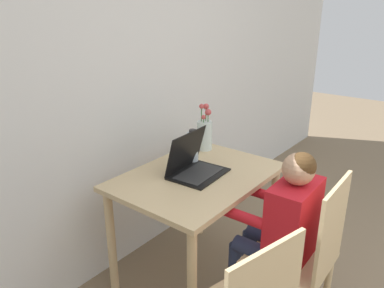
% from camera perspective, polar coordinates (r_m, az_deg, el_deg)
% --- Properties ---
extents(wall_back, '(6.40, 0.05, 2.50)m').
position_cam_1_polar(wall_back, '(2.38, -10.51, 9.94)').
color(wall_back, white).
rests_on(wall_back, ground_plane).
extents(dining_table, '(0.96, 0.70, 0.74)m').
position_cam_1_polar(dining_table, '(2.24, 0.80, -7.23)').
color(dining_table, '#D6B784').
rests_on(dining_table, ground_plane).
extents(chair_occupied, '(0.41, 0.41, 0.91)m').
position_cam_1_polar(chair_occupied, '(2.06, 16.57, -16.23)').
color(chair_occupied, '#D6B784').
rests_on(chair_occupied, ground_plane).
extents(person_seated, '(0.34, 0.43, 1.02)m').
position_cam_1_polar(person_seated, '(2.01, 13.72, -11.46)').
color(person_seated, red).
rests_on(person_seated, ground_plane).
extents(laptop, '(0.35, 0.27, 0.25)m').
position_cam_1_polar(laptop, '(2.18, 0.20, -3.11)').
color(laptop, black).
rests_on(laptop, dining_table).
extents(flower_vase, '(0.10, 0.10, 0.32)m').
position_cam_1_polar(flower_vase, '(2.54, 1.93, 1.65)').
color(flower_vase, silver).
rests_on(flower_vase, dining_table).
extents(water_bottle, '(0.07, 0.07, 0.21)m').
position_cam_1_polar(water_bottle, '(2.33, 0.09, -0.44)').
color(water_bottle, silver).
rests_on(water_bottle, dining_table).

